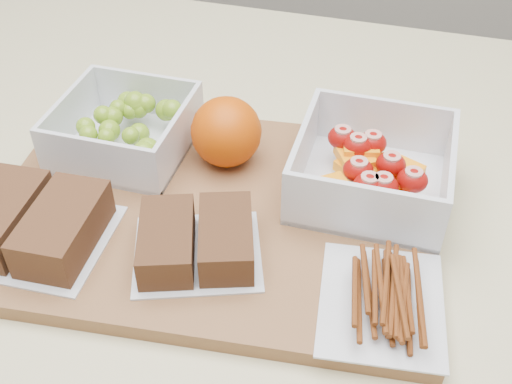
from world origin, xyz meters
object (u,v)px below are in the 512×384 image
at_px(grape_container, 128,129).
at_px(sandwich_bag_center, 197,241).
at_px(orange, 226,132).
at_px(fruit_container, 371,171).
at_px(cutting_board, 215,212).
at_px(sandwich_bag_left, 32,223).
at_px(pretzel_bag, 383,293).

distance_m(grape_container, sandwich_bag_center, 0.18).
bearing_deg(orange, fruit_container, -2.66).
bearing_deg(cutting_board, orange, 92.31).
height_order(orange, sandwich_bag_left, orange).
bearing_deg(grape_container, orange, 3.83).
bearing_deg(orange, pretzel_bag, -39.25).
distance_m(sandwich_bag_left, sandwich_bag_center, 0.15).
relative_size(fruit_container, sandwich_bag_left, 1.08).
height_order(cutting_board, sandwich_bag_left, sandwich_bag_left).
bearing_deg(fruit_container, orange, 177.34).
bearing_deg(grape_container, fruit_container, 0.05).
xyz_separation_m(grape_container, pretzel_bag, (0.29, -0.14, -0.01)).
xyz_separation_m(cutting_board, sandwich_bag_center, (0.01, -0.06, 0.02)).
distance_m(cutting_board, fruit_container, 0.16).
relative_size(cutting_board, orange, 5.86).
distance_m(grape_container, pretzel_bag, 0.32).
height_order(fruit_container, pretzel_bag, fruit_container).
xyz_separation_m(cutting_board, sandwich_bag_left, (-0.14, -0.09, 0.03)).
relative_size(grape_container, fruit_container, 0.90).
height_order(grape_container, pretzel_bag, grape_container).
height_order(sandwich_bag_left, sandwich_bag_center, sandwich_bag_left).
bearing_deg(sandwich_bag_left, orange, 50.28).
bearing_deg(pretzel_bag, cutting_board, 156.08).
bearing_deg(grape_container, cutting_board, -28.97).
bearing_deg(sandwich_bag_left, grape_container, 80.84).
relative_size(grape_container, sandwich_bag_center, 0.94).
bearing_deg(pretzel_bag, sandwich_bag_left, -178.09).
bearing_deg(fruit_container, sandwich_bag_center, -135.99).
height_order(fruit_container, orange, orange).
height_order(cutting_board, grape_container, grape_container).
height_order(grape_container, sandwich_bag_center, grape_container).
relative_size(fruit_container, orange, 2.01).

